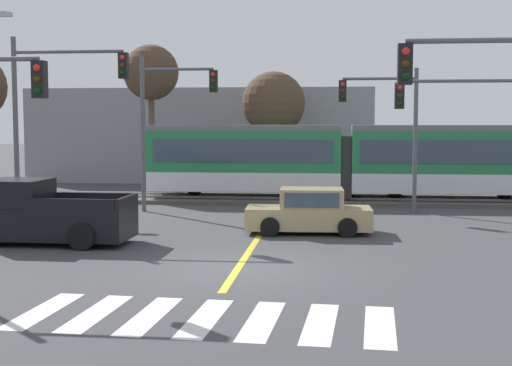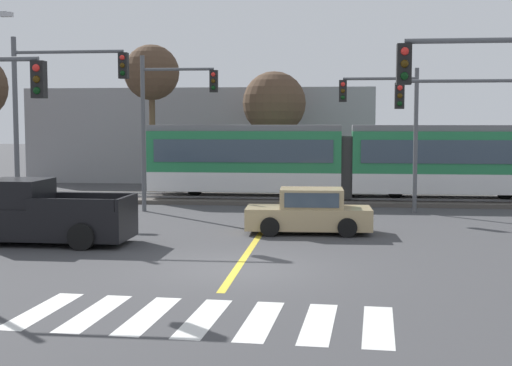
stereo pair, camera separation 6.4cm
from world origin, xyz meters
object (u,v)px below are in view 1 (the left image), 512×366
at_px(traffic_light_mid_left, 51,103).
at_px(traffic_light_far_left, 167,112).
at_px(traffic_light_far_right, 389,118).
at_px(bare_tree_west, 151,74).
at_px(sedan_crossing, 309,212).
at_px(traffic_light_mid_right, 472,123).
at_px(pickup_truck, 40,216).
at_px(traffic_light_near_right, 508,112).
at_px(bare_tree_east, 273,104).
at_px(light_rail_tram, 346,158).

relative_size(traffic_light_mid_left, traffic_light_far_left, 1.04).
relative_size(traffic_light_far_right, traffic_light_mid_left, 0.88).
relative_size(traffic_light_far_right, bare_tree_west, 0.76).
distance_m(sedan_crossing, bare_tree_west, 16.86).
bearing_deg(traffic_light_mid_right, pickup_truck, -162.66).
height_order(traffic_light_mid_left, traffic_light_near_right, traffic_light_mid_left).
height_order(traffic_light_far_right, bare_tree_east, bare_tree_east).
height_order(light_rail_tram, traffic_light_mid_right, traffic_light_mid_right).
height_order(sedan_crossing, bare_tree_east, bare_tree_east).
height_order(light_rail_tram, sedan_crossing, light_rail_tram).
bearing_deg(light_rail_tram, traffic_light_far_left, -149.28).
bearing_deg(bare_tree_east, light_rail_tram, -56.24).
height_order(traffic_light_near_right, bare_tree_east, bare_tree_east).
xyz_separation_m(traffic_light_mid_right, traffic_light_mid_left, (-14.71, -0.76, 0.70)).
relative_size(traffic_light_far_left, bare_tree_west, 0.83).
xyz_separation_m(light_rail_tram, sedan_crossing, (-1.39, -9.63, -1.35)).
bearing_deg(bare_tree_west, traffic_light_far_left, -71.23).
bearing_deg(bare_tree_east, traffic_light_mid_left, -113.99).
distance_m(traffic_light_mid_right, traffic_light_far_left, 12.28).
bearing_deg(traffic_light_near_right, bare_tree_west, 122.68).
xyz_separation_m(light_rail_tram, traffic_light_far_left, (-7.49, -4.45, 2.13)).
distance_m(traffic_light_mid_right, traffic_light_near_right, 9.09).
relative_size(sedan_crossing, traffic_light_far_right, 0.72).
bearing_deg(traffic_light_far_right, traffic_light_mid_right, -62.40).
relative_size(sedan_crossing, bare_tree_west, 0.54).
distance_m(sedan_crossing, bare_tree_east, 16.20).
bearing_deg(traffic_light_mid_left, light_rail_tram, 40.71).
bearing_deg(bare_tree_west, bare_tree_east, 19.68).
relative_size(light_rail_tram, traffic_light_far_left, 2.85).
relative_size(light_rail_tram, pickup_truck, 3.41).
bearing_deg(light_rail_tram, sedan_crossing, -98.20).
xyz_separation_m(traffic_light_mid_right, traffic_light_near_right, (-0.93, -9.04, 0.24)).
distance_m(traffic_light_far_left, bare_tree_west, 8.75).
bearing_deg(traffic_light_near_right, traffic_light_far_right, 96.36).
bearing_deg(traffic_light_far_right, traffic_light_mid_left, -155.92).
relative_size(traffic_light_far_right, traffic_light_mid_right, 1.08).
bearing_deg(light_rail_tram, pickup_truck, -127.19).
bearing_deg(traffic_light_mid_left, bare_tree_west, 88.49).
bearing_deg(pickup_truck, traffic_light_far_left, 75.71).
bearing_deg(traffic_light_far_right, light_rail_tram, 115.09).
xyz_separation_m(sedan_crossing, bare_tree_east, (-2.52, 15.48, 4.06)).
xyz_separation_m(light_rail_tram, traffic_light_far_right, (1.69, -3.61, 1.86)).
bearing_deg(sedan_crossing, traffic_light_mid_right, 13.28).
bearing_deg(sedan_crossing, traffic_light_far_right, 62.94).
distance_m(traffic_light_far_right, bare_tree_east, 11.03).
distance_m(light_rail_tram, traffic_light_mid_right, 9.45).
relative_size(sedan_crossing, traffic_light_near_right, 0.70).
height_order(sedan_crossing, traffic_light_far_left, traffic_light_far_left).
relative_size(sedan_crossing, traffic_light_mid_right, 0.77).
xyz_separation_m(light_rail_tram, traffic_light_near_right, (3.22, -17.36, 1.91)).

